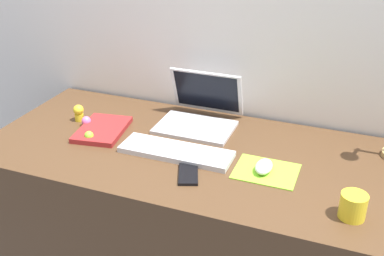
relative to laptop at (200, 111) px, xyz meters
name	(u,v)px	position (x,y,z in m)	size (l,w,h in m)	color
back_wall	(232,113)	(0.08, 0.17, -0.07)	(2.82, 0.05, 1.45)	silver
desk	(200,232)	(0.08, -0.22, -0.42)	(1.62, 0.71, 0.74)	#4C331E
laptop	(200,111)	(0.00, 0.00, 0.00)	(0.30, 0.28, 0.20)	silver
keyboard	(176,152)	(0.01, -0.27, -0.04)	(0.41, 0.13, 0.02)	silver
mousepad	(266,171)	(0.34, -0.28, -0.05)	(0.21, 0.17, 0.00)	#8CDB33
mouse	(264,167)	(0.33, -0.28, -0.03)	(0.06, 0.10, 0.03)	silver
cell_phone	(188,174)	(0.10, -0.39, -0.05)	(0.06, 0.13, 0.01)	black
notebook_pad	(102,129)	(-0.33, -0.22, -0.04)	(0.17, 0.24, 0.02)	maroon
coffee_mug	(353,206)	(0.62, -0.43, -0.01)	(0.08, 0.08, 0.08)	yellow
toy_figurine_lime	(89,136)	(-0.34, -0.30, -0.03)	(0.04, 0.04, 0.04)	#8CDB33
toy_figurine_pink	(86,121)	(-0.42, -0.19, -0.03)	(0.04, 0.04, 0.04)	pink
toy_figurine_yellow	(79,112)	(-0.47, -0.16, -0.02)	(0.04, 0.04, 0.07)	yellow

